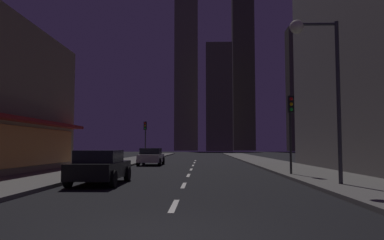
# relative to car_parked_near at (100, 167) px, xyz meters

# --- Properties ---
(ground_plane) EXTENTS (78.00, 136.00, 0.10)m
(ground_plane) POSITION_rel_car_parked_near_xyz_m (3.60, 23.17, -0.79)
(ground_plane) COLOR black
(sidewalk_right) EXTENTS (4.00, 76.00, 0.15)m
(sidewalk_right) POSITION_rel_car_parked_near_xyz_m (10.60, 23.17, -0.67)
(sidewalk_right) COLOR #605E59
(sidewalk_right) RESTS_ON ground
(sidewalk_left) EXTENTS (4.00, 76.00, 0.15)m
(sidewalk_left) POSITION_rel_car_parked_near_xyz_m (-3.40, 23.17, -0.67)
(sidewalk_left) COLOR #605E59
(sidewalk_left) RESTS_ON ground
(lane_marking_center) EXTENTS (0.16, 38.60, 0.01)m
(lane_marking_center) POSITION_rel_car_parked_near_xyz_m (3.60, 7.37, -0.73)
(lane_marking_center) COLOR silver
(lane_marking_center) RESTS_ON ground
(skyscraper_distant_tall) EXTENTS (8.55, 5.97, 60.37)m
(skyscraper_distant_tall) POSITION_rel_car_parked_near_xyz_m (-1.50, 119.66, 29.44)
(skyscraper_distant_tall) COLOR #645F4B
(skyscraper_distant_tall) RESTS_ON ground
(skyscraper_distant_mid) EXTENTS (8.48, 5.48, 35.30)m
(skyscraper_distant_mid) POSITION_rel_car_parked_near_xyz_m (9.88, 104.16, 16.91)
(skyscraper_distant_mid) COLOR #534F3E
(skyscraper_distant_mid) RESTS_ON ground
(skyscraper_distant_short) EXTENTS (8.01, 5.42, 63.83)m
(skyscraper_distant_short) POSITION_rel_car_parked_near_xyz_m (19.73, 120.44, 31.17)
(skyscraper_distant_short) COLOR #444133
(skyscraper_distant_short) RESTS_ON ground
(skyscraper_distant_slender) EXTENTS (7.03, 5.90, 40.01)m
(skyscraper_distant_slender) POSITION_rel_car_parked_near_xyz_m (35.64, 103.44, 19.26)
(skyscraper_distant_slender) COLOR #474335
(skyscraper_distant_slender) RESTS_ON ground
(car_parked_near) EXTENTS (1.98, 4.24, 1.45)m
(car_parked_near) POSITION_rel_car_parked_near_xyz_m (0.00, 0.00, 0.00)
(car_parked_near) COLOR black
(car_parked_near) RESTS_ON ground
(car_parked_far) EXTENTS (1.98, 4.24, 1.45)m
(car_parked_far) POSITION_rel_car_parked_near_xyz_m (0.00, 15.77, 0.00)
(car_parked_far) COLOR silver
(car_parked_far) RESTS_ON ground
(fire_hydrant_far_left) EXTENTS (0.42, 0.30, 0.65)m
(fire_hydrant_far_left) POSITION_rel_car_parked_near_xyz_m (-2.30, 9.26, -0.29)
(fire_hydrant_far_left) COLOR red
(fire_hydrant_far_left) RESTS_ON sidewalk_left
(traffic_light_near_right) EXTENTS (0.32, 0.48, 4.20)m
(traffic_light_near_right) POSITION_rel_car_parked_near_xyz_m (9.10, 4.03, 2.45)
(traffic_light_near_right) COLOR #2D2D2D
(traffic_light_near_right) RESTS_ON sidewalk_right
(traffic_light_far_left) EXTENTS (0.32, 0.48, 4.20)m
(traffic_light_far_left) POSITION_rel_car_parked_near_xyz_m (-1.90, 24.62, 2.45)
(traffic_light_far_left) COLOR #2D2D2D
(traffic_light_far_left) RESTS_ON sidewalk_left
(street_lamp_right) EXTENTS (1.96, 0.56, 6.58)m
(street_lamp_right) POSITION_rel_car_parked_near_xyz_m (8.98, -1.01, 4.33)
(street_lamp_right) COLOR #38383D
(street_lamp_right) RESTS_ON sidewalk_right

